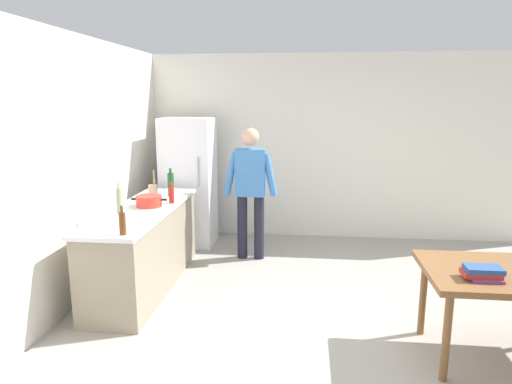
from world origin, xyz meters
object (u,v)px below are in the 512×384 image
object	(u,v)px
person	(251,185)
bottle_wine_green	(171,184)
cooking_pot	(149,201)
refrigerator	(189,182)
utensil_jar	(153,190)
book_stack	(483,273)
bottle_sauce_red	(172,195)
bottle_vinegar_tall	(119,201)
bottle_beer_brown	(122,223)

from	to	relation	value
person	bottle_wine_green	size ratio (longest dim) A/B	5.00
cooking_pot	bottle_wine_green	size ratio (longest dim) A/B	1.18
refrigerator	bottle_wine_green	bearing A→B (deg)	-88.38
utensil_jar	book_stack	bearing A→B (deg)	-30.89
bottle_sauce_red	bottle_vinegar_tall	world-z (taller)	bottle_vinegar_tall
bottle_beer_brown	refrigerator	bearing A→B (deg)	91.79
cooking_pot	bottle_wine_green	world-z (taller)	bottle_wine_green
person	bottle_vinegar_tall	xyz separation A→B (m)	(-1.20, -1.31, 0.06)
utensil_jar	person	bearing A→B (deg)	22.07
person	bottle_beer_brown	world-z (taller)	person
cooking_pot	utensil_jar	size ratio (longest dim) A/B	1.25
person	bottle_sauce_red	size ratio (longest dim) A/B	7.08
utensil_jar	book_stack	world-z (taller)	utensil_jar
refrigerator	person	distance (m)	1.10
person	bottle_vinegar_tall	world-z (taller)	person
refrigerator	person	xyz separation A→B (m)	(0.95, -0.55, 0.08)
refrigerator	book_stack	size ratio (longest dim) A/B	6.42
person	bottle_beer_brown	size ratio (longest dim) A/B	6.54
person	bottle_sauce_red	xyz separation A→B (m)	(-0.80, -0.78, 0.02)
book_stack	utensil_jar	bearing A→B (deg)	149.11
bottle_sauce_red	book_stack	size ratio (longest dim) A/B	0.86
bottle_wine_green	book_stack	world-z (taller)	bottle_wine_green
bottle_wine_green	bottle_vinegar_tall	world-z (taller)	bottle_wine_green
cooking_pot	book_stack	distance (m)	3.32
utensil_jar	bottle_vinegar_tall	size ratio (longest dim) A/B	1.00
person	book_stack	size ratio (longest dim) A/B	6.07
bottle_wine_green	bottle_vinegar_tall	xyz separation A→B (m)	(-0.27, -0.90, -0.01)
refrigerator	bottle_sauce_red	size ratio (longest dim) A/B	7.50
bottle_beer_brown	bottle_vinegar_tall	xyz separation A→B (m)	(-0.33, 0.72, 0.03)
utensil_jar	bottle_sauce_red	xyz separation A→B (m)	(0.33, -0.32, 0.02)
bottle_beer_brown	book_stack	bearing A→B (deg)	-6.30
cooking_pot	bottle_wine_green	distance (m)	0.58
cooking_pot	bottle_sauce_red	distance (m)	0.28
cooking_pot	book_stack	world-z (taller)	cooking_pot
person	bottle_sauce_red	world-z (taller)	person
bottle_sauce_red	book_stack	xyz separation A→B (m)	(2.82, -1.56, -0.20)
refrigerator	book_stack	bearing A→B (deg)	-44.28
bottle_beer_brown	bottle_sauce_red	bearing A→B (deg)	86.93
bottle_sauce_red	refrigerator	bearing A→B (deg)	96.29
bottle_beer_brown	book_stack	distance (m)	2.91
utensil_jar	bottle_beer_brown	xyz separation A→B (m)	(0.26, -1.56, 0.03)
bottle_beer_brown	book_stack	world-z (taller)	bottle_beer_brown
utensil_jar	bottle_beer_brown	world-z (taller)	utensil_jar
person	bottle_wine_green	bearing A→B (deg)	-156.42
bottle_sauce_red	bottle_wine_green	distance (m)	0.40
person	utensil_jar	size ratio (longest dim) A/B	5.31
bottle_beer_brown	bottle_wine_green	distance (m)	1.62
utensil_jar	book_stack	size ratio (longest dim) A/B	1.14
person	bottle_vinegar_tall	distance (m)	1.77
utensil_jar	bottle_wine_green	world-z (taller)	bottle_wine_green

